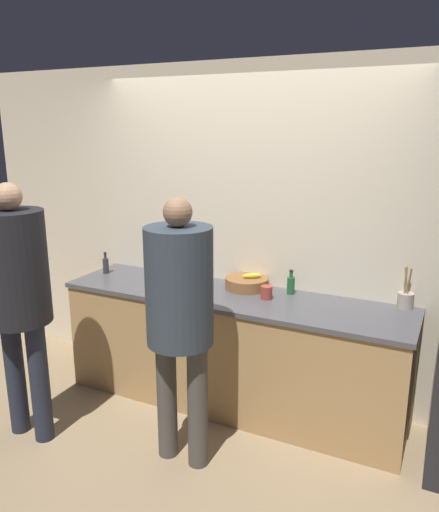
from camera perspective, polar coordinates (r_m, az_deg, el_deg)
The scene contains 11 objects.
ground_plane at distance 3.85m, azimuth -1.06°, elevation -18.87°, with size 14.00×14.00×0.00m, color #9E8460.
wall_back at distance 3.95m, azimuth 3.61°, elevation 2.59°, with size 5.20×0.06×2.60m.
counter at distance 3.93m, azimuth 1.51°, elevation -10.56°, with size 2.65×0.70×0.90m.
person_left at distance 3.54m, azimuth -22.11°, elevation -3.18°, with size 0.42×0.42×1.78m.
person_center at distance 3.05m, azimuth -4.54°, elevation -5.69°, with size 0.41×0.41×1.73m.
fruit_bowl at distance 3.87m, azimuth 3.17°, elevation -3.07°, with size 0.34×0.34×0.13m.
utensil_crock at distance 3.68m, azimuth 20.49°, elevation -4.66°, with size 0.11×0.11×0.29m.
bottle_green at distance 3.77m, azimuth 8.16°, elevation -3.25°, with size 0.06×0.06×0.19m.
bottle_dark at distance 4.36m, azimuth -12.87°, elevation -1.01°, with size 0.05×0.05×0.18m.
bottle_clear at distance 3.84m, azimuth -2.97°, elevation -2.78°, with size 0.07×0.07×0.19m.
cup_red at distance 3.66m, azimuth 5.39°, elevation -4.16°, with size 0.08×0.08×0.10m.
Camera 1 is at (1.47, -2.85, 2.13)m, focal length 35.00 mm.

